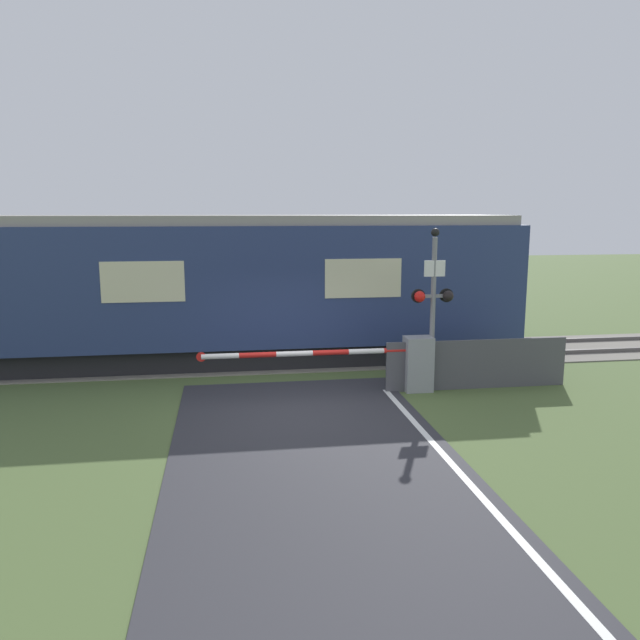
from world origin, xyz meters
name	(u,v)px	position (x,y,z in m)	size (l,w,h in m)	color
ground_plane	(297,409)	(0.00, 0.00, 0.00)	(80.00, 80.00, 0.00)	#4C6033
track_bed	(278,358)	(0.00, 4.35, 0.02)	(36.00, 3.20, 0.13)	slate
train	(151,289)	(-3.21, 4.35, 1.93)	(18.74, 3.11, 3.78)	black
crossing_barrier	(402,362)	(2.41, 0.91, 0.65)	(5.04, 0.44, 1.20)	gray
signal_post	(433,299)	(3.11, 1.04, 2.01)	(0.94, 0.26, 3.53)	gray
roadside_fence	(477,364)	(4.11, 0.89, 0.55)	(4.13, 0.06, 1.10)	#4C4C51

